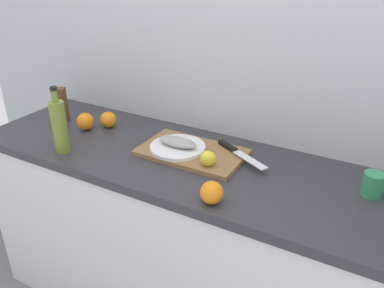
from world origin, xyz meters
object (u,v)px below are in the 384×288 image
white_plate (178,147)px  chef_knife (236,151)px  pepper_mill (63,104)px  coffee_mug_0 (374,185)px  orange_0 (108,120)px  fish_fillet (178,142)px  lemon_0 (208,158)px  cutting_board (192,152)px  olive_oil_bottle (59,126)px

white_plate → chef_knife: chef_knife is taller
chef_knife → pepper_mill: (-0.93, -0.06, 0.06)m
coffee_mug_0 → orange_0: size_ratio=1.43×
white_plate → chef_knife: bearing=20.4°
white_plate → pepper_mill: size_ratio=1.39×
pepper_mill → chef_knife: bearing=3.6°
fish_fillet → pepper_mill: size_ratio=1.04×
fish_fillet → lemon_0: (0.18, -0.06, -0.00)m
cutting_board → chef_knife: chef_knife is taller
white_plate → lemon_0: lemon_0 is taller
white_plate → fish_fillet: (0.00, 0.00, 0.03)m
olive_oil_bottle → fish_fillet: bearing=27.6°
olive_oil_bottle → orange_0: 0.31m
white_plate → fish_fillet: size_ratio=1.33×
fish_fillet → chef_knife: (0.23, 0.09, -0.02)m
orange_0 → pepper_mill: 0.26m
olive_oil_bottle → coffee_mug_0: bearing=13.2°
chef_knife → pepper_mill: size_ratio=1.56×
olive_oil_bottle → orange_0: size_ratio=3.73×
lemon_0 → chef_knife: bearing=70.4°
cutting_board → olive_oil_bottle: 0.57m
fish_fillet → chef_knife: size_ratio=0.67×
white_plate → olive_oil_bottle: (-0.44, -0.23, 0.09)m
chef_knife → olive_oil_bottle: bearing=-127.0°
cutting_board → orange_0: orange_0 is taller
fish_fillet → olive_oil_bottle: olive_oil_bottle is taller
olive_oil_bottle → pepper_mill: 0.36m
white_plate → coffee_mug_0: (0.78, 0.06, 0.02)m
chef_knife → lemon_0: 0.16m
fish_fillet → lemon_0: bearing=-19.9°
fish_fillet → lemon_0: size_ratio=2.90×
olive_oil_bottle → chef_knife: bearing=25.2°
coffee_mug_0 → orange_0: bearing=179.2°
orange_0 → white_plate: bearing=-9.3°
chef_knife → pepper_mill: bearing=-148.6°
lemon_0 → pepper_mill: 0.88m
white_plate → coffee_mug_0: coffee_mug_0 is taller
chef_knife → coffee_mug_0: 0.55m
white_plate → fish_fillet: fish_fillet is taller
fish_fillet → coffee_mug_0: bearing=4.1°
fish_fillet → coffee_mug_0: coffee_mug_0 is taller
pepper_mill → white_plate: bearing=-2.3°
fish_fillet → chef_knife: bearing=20.4°
lemon_0 → orange_0: 0.64m
cutting_board → fish_fillet: fish_fillet is taller
olive_oil_bottle → pepper_mill: size_ratio=1.71×
fish_fillet → pepper_mill: bearing=177.7°
white_plate → lemon_0: bearing=-19.9°
lemon_0 → orange_0: size_ratio=0.79×
chef_knife → orange_0: orange_0 is taller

